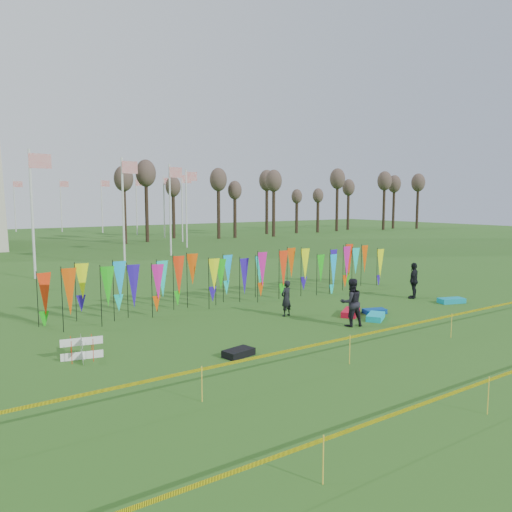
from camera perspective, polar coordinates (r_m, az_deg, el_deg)
ground at (r=18.38m, az=11.32°, el=-9.21°), size 160.00×160.00×0.00m
banner_row at (r=23.97m, az=-1.04°, el=-1.95°), size 18.64×0.64×2.30m
caution_tape_near at (r=16.80m, az=15.49°, el=-8.07°), size 26.00×0.02×0.90m
tree_line at (r=71.93m, az=4.18°, el=7.43°), size 53.92×1.92×7.84m
box_kite at (r=16.54m, az=-19.28°, el=-9.96°), size 0.64×0.64×0.71m
person_left at (r=21.24m, az=3.47°, el=-4.85°), size 0.63×0.51×1.53m
person_mid at (r=19.87m, az=10.84°, el=-5.23°), size 1.04×0.82×1.88m
person_right at (r=26.17m, az=17.59°, el=-2.69°), size 1.22×1.00×1.81m
kite_bag_turquoise at (r=21.31m, az=13.51°, el=-6.76°), size 1.32×1.15×0.24m
kite_bag_blue at (r=22.41m, az=13.39°, el=-6.15°), size 1.08×0.78×0.20m
kite_bag_red at (r=21.86m, az=10.77°, el=-6.36°), size 1.43×1.25×0.24m
kite_bag_black at (r=16.06m, az=-2.01°, el=-10.98°), size 1.07×0.74×0.23m
kite_bag_teal at (r=25.74m, az=21.43°, el=-4.76°), size 1.35×0.95×0.23m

